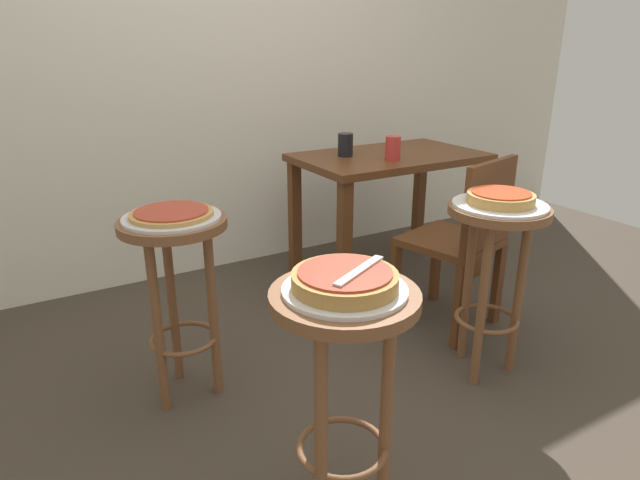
{
  "coord_description": "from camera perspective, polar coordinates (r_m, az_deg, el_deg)",
  "views": [
    {
      "loc": [
        -1.09,
        -1.48,
        1.33
      ],
      "look_at": [
        -0.16,
        0.11,
        0.66
      ],
      "focal_mm": 30.59,
      "sensor_mm": 36.0,
      "label": 1
    }
  ],
  "objects": [
    {
      "name": "cup_near_edge",
      "position": [
        2.94,
        7.63,
        9.5
      ],
      "size": [
        0.08,
        0.08,
        0.13
      ],
      "primitive_type": "cylinder",
      "color": "red",
      "rests_on": "dining_table"
    },
    {
      "name": "serving_plate_leftside",
      "position": [
        2.03,
        -15.24,
        2.29
      ],
      "size": [
        0.35,
        0.35,
        0.01
      ],
      "primitive_type": "cylinder",
      "color": "silver",
      "rests_on": "stool_leftside"
    },
    {
      "name": "pizza_middle",
      "position": [
        2.22,
        18.38,
        4.22
      ],
      "size": [
        0.26,
        0.26,
        0.05
      ],
      "color": "tan",
      "rests_on": "serving_plate_middle"
    },
    {
      "name": "back_wall",
      "position": [
        3.32,
        -12.02,
        22.48
      ],
      "size": [
        6.0,
        0.1,
        3.0
      ],
      "primitive_type": "cube",
      "color": "silver",
      "rests_on": "ground_plane"
    },
    {
      "name": "cup_far_edge",
      "position": [
        3.03,
        2.67,
        9.92
      ],
      "size": [
        0.08,
        0.08,
        0.12
      ],
      "primitive_type": "cylinder",
      "color": "black",
      "rests_on": "dining_table"
    },
    {
      "name": "pizza_leftside",
      "position": [
        2.03,
        -15.28,
        2.72
      ],
      "size": [
        0.3,
        0.3,
        0.02
      ],
      "color": "tan",
      "rests_on": "serving_plate_leftside"
    },
    {
      "name": "serving_plate_foreground",
      "position": [
        1.39,
        2.6,
        -5.23
      ],
      "size": [
        0.32,
        0.32,
        0.01
      ],
      "primitive_type": "cylinder",
      "color": "silver",
      "rests_on": "stool_foreground"
    },
    {
      "name": "stool_foreground",
      "position": [
        1.49,
        2.48,
        -12.12
      ],
      "size": [
        0.39,
        0.39,
        0.73
      ],
      "color": "brown",
      "rests_on": "ground_plane"
    },
    {
      "name": "pizza_foreground",
      "position": [
        1.38,
        2.62,
        -4.16
      ],
      "size": [
        0.27,
        0.27,
        0.05
      ],
      "color": "#B78442",
      "rests_on": "serving_plate_foreground"
    },
    {
      "name": "dining_table",
      "position": [
        3.14,
        7.21,
        6.71
      ],
      "size": [
        1.03,
        0.63,
        0.74
      ],
      "color": "#5B3319",
      "rests_on": "ground_plane"
    },
    {
      "name": "wooden_chair",
      "position": [
        2.65,
        14.7,
        0.22
      ],
      "size": [
        0.49,
        0.49,
        0.85
      ],
      "color": "#5B3319",
      "rests_on": "ground_plane"
    },
    {
      "name": "ground_plane",
      "position": [
        2.27,
        5.12,
        -16.03
      ],
      "size": [
        6.0,
        6.0,
        0.0
      ],
      "primitive_type": "plane",
      "color": "#42382D"
    },
    {
      "name": "serving_plate_middle",
      "position": [
        2.23,
        18.3,
        3.52
      ],
      "size": [
        0.36,
        0.36,
        0.01
      ],
      "primitive_type": "cylinder",
      "color": "silver",
      "rests_on": "stool_middle"
    },
    {
      "name": "stool_middle",
      "position": [
        2.29,
        17.77,
        -1.22
      ],
      "size": [
        0.39,
        0.39,
        0.73
      ],
      "color": "brown",
      "rests_on": "ground_plane"
    },
    {
      "name": "pizza_server_knife",
      "position": [
        1.37,
        4.14,
        -3.17
      ],
      "size": [
        0.21,
        0.12,
        0.01
      ],
      "primitive_type": "cube",
      "rotation": [
        0.0,
        0.0,
        0.47
      ],
      "color": "silver",
      "rests_on": "pizza_foreground"
    },
    {
      "name": "stool_leftside",
      "position": [
        2.1,
        -14.75,
        -2.85
      ],
      "size": [
        0.39,
        0.39,
        0.73
      ],
      "color": "brown",
      "rests_on": "ground_plane"
    }
  ]
}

